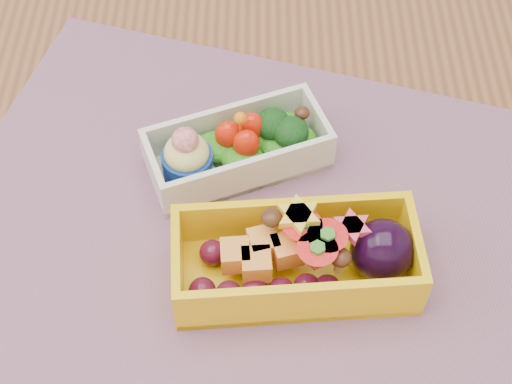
{
  "coord_description": "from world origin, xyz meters",
  "views": [
    {
      "loc": [
        0.04,
        -0.39,
        1.27
      ],
      "look_at": [
        0.04,
        -0.03,
        0.79
      ],
      "focal_mm": 53.32,
      "sensor_mm": 36.0,
      "label": 1
    }
  ],
  "objects_px": {
    "table": "(213,249)",
    "placemat": "(247,225)",
    "bento_yellow": "(302,258)",
    "bento_white": "(237,148)"
  },
  "relations": [
    {
      "from": "table",
      "to": "bento_yellow",
      "type": "height_order",
      "value": "bento_yellow"
    },
    {
      "from": "placemat",
      "to": "bento_yellow",
      "type": "bearing_deg",
      "value": -49.41
    },
    {
      "from": "table",
      "to": "placemat",
      "type": "height_order",
      "value": "placemat"
    },
    {
      "from": "placemat",
      "to": "bento_white",
      "type": "bearing_deg",
      "value": 98.26
    },
    {
      "from": "table",
      "to": "bento_yellow",
      "type": "distance_m",
      "value": 0.17
    },
    {
      "from": "placemat",
      "to": "bento_white",
      "type": "xyz_separation_m",
      "value": [
        -0.01,
        0.06,
        0.02
      ]
    },
    {
      "from": "table",
      "to": "bento_yellow",
      "type": "relative_size",
      "value": 6.3
    },
    {
      "from": "bento_white",
      "to": "bento_yellow",
      "type": "relative_size",
      "value": 0.87
    },
    {
      "from": "bento_white",
      "to": "bento_yellow",
      "type": "bearing_deg",
      "value": -86.47
    },
    {
      "from": "bento_white",
      "to": "bento_yellow",
      "type": "xyz_separation_m",
      "value": [
        0.05,
        -0.11,
        0.01
      ]
    }
  ]
}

